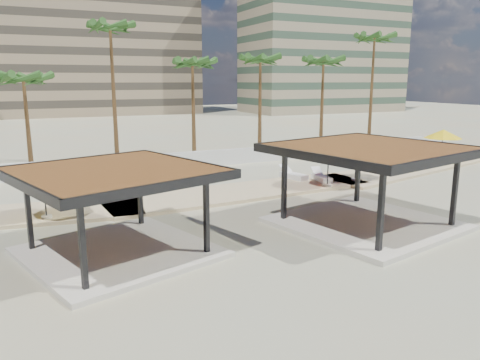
% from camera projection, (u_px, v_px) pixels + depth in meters
% --- Properties ---
extents(ground, '(200.00, 200.00, 0.00)m').
position_uv_depth(ground, '(271.00, 233.00, 20.08)').
color(ground, tan).
rests_on(ground, ground).
extents(promenade, '(44.45, 7.97, 0.24)m').
position_uv_depth(promenade, '(239.00, 190.00, 27.69)').
color(promenade, '#C6B284').
rests_on(promenade, ground).
extents(boundary_wall, '(56.00, 0.30, 1.20)m').
position_uv_depth(boundary_wall, '(166.00, 161.00, 34.15)').
color(boundary_wall, silver).
rests_on(boundary_wall, ground).
extents(building_mid, '(38.00, 16.00, 30.40)m').
position_uv_depth(building_mid, '(92.00, 38.00, 87.93)').
color(building_mid, '#847259').
rests_on(building_mid, ground).
extents(building_east, '(32.00, 15.00, 36.40)m').
position_uv_depth(building_east, '(324.00, 26.00, 94.77)').
color(building_east, gray).
rests_on(building_east, ground).
extents(pavilion_central, '(8.58, 8.58, 3.65)m').
position_uv_depth(pavilion_central, '(368.00, 178.00, 20.57)').
color(pavilion_central, beige).
rests_on(pavilion_central, ground).
extents(pavilion_west, '(8.15, 8.15, 3.30)m').
position_uv_depth(pavilion_west, '(116.00, 204.00, 17.14)').
color(pavilion_west, beige).
rests_on(pavilion_west, ground).
extents(umbrella_b, '(3.41, 3.41, 2.52)m').
position_uv_depth(umbrella_b, '(43.00, 172.00, 21.17)').
color(umbrella_b, beige).
rests_on(umbrella_b, promenade).
extents(umbrella_c, '(3.91, 3.91, 2.79)m').
position_uv_depth(umbrella_c, '(329.00, 147.00, 27.57)').
color(umbrella_c, beige).
rests_on(umbrella_c, promenade).
extents(umbrella_d, '(3.52, 3.52, 2.46)m').
position_uv_depth(umbrella_d, '(357.00, 147.00, 29.36)').
color(umbrella_d, beige).
rests_on(umbrella_d, promenade).
extents(umbrella_e, '(2.94, 2.94, 2.53)m').
position_uv_depth(umbrella_e, '(443.00, 134.00, 36.01)').
color(umbrella_e, beige).
rests_on(umbrella_e, promenade).
extents(lounger_b, '(0.94, 2.05, 0.75)m').
position_uv_depth(lounger_b, '(321.00, 178.00, 29.61)').
color(lounger_b, white).
rests_on(lounger_b, promenade).
extents(lounger_c, '(1.14, 2.24, 0.81)m').
position_uv_depth(lounger_c, '(293.00, 176.00, 30.22)').
color(lounger_c, white).
rests_on(lounger_c, promenade).
extents(lounger_d, '(0.74, 2.23, 0.84)m').
position_uv_depth(lounger_d, '(370.00, 166.00, 33.61)').
color(lounger_d, white).
rests_on(lounger_d, promenade).
extents(palm_c, '(3.00, 3.00, 7.33)m').
position_uv_depth(palm_c, '(24.00, 82.00, 31.12)').
color(palm_c, brown).
rests_on(palm_c, ground).
extents(palm_d, '(3.00, 3.00, 10.96)m').
position_uv_depth(palm_d, '(110.00, 34.00, 33.58)').
color(palm_d, brown).
rests_on(palm_d, ground).
extents(palm_e, '(3.00, 3.00, 8.50)m').
position_uv_depth(palm_e, '(192.00, 67.00, 36.09)').
color(palm_e, brown).
rests_on(palm_e, ground).
extents(palm_f, '(3.00, 3.00, 8.89)m').
position_uv_depth(palm_f, '(260.00, 64.00, 38.66)').
color(palm_f, brown).
rests_on(palm_f, ground).
extents(palm_g, '(3.00, 3.00, 8.83)m').
position_uv_depth(palm_g, '(323.00, 65.00, 40.79)').
color(palm_g, brown).
rests_on(palm_g, ground).
extents(palm_h, '(3.00, 3.00, 11.05)m').
position_uv_depth(palm_h, '(374.00, 43.00, 43.36)').
color(palm_h, brown).
rests_on(palm_h, ground).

